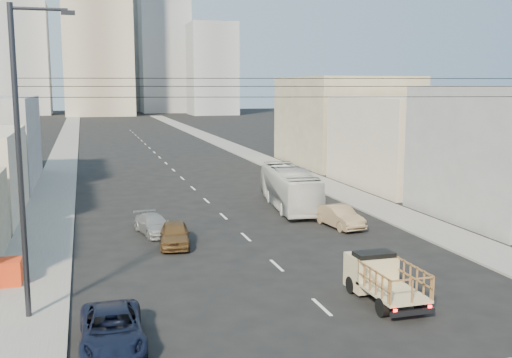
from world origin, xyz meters
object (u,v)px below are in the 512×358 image
streetlamp_left (22,155)px  flatbed_pickup (383,276)px  crate_stack (1,273)px  city_bus (290,188)px  sedan_tan (339,216)px  sedan_grey (154,225)px  navy_pickup (112,329)px  sedan_brown (175,234)px

streetlamp_left → flatbed_pickup: bearing=-8.1°
streetlamp_left → crate_stack: (-1.61, 4.30, -5.75)m
streetlamp_left → crate_stack: size_ratio=6.67×
city_bus → sedan_tan: bearing=-74.9°
city_bus → sedan_grey: 11.94m
navy_pickup → city_bus: (13.91, 21.13, 0.84)m
sedan_brown → crate_stack: bearing=-142.7°
city_bus → sedan_brown: city_bus is taller
flatbed_pickup → crate_stack: flatbed_pickup is taller
sedan_tan → crate_stack: size_ratio=2.37×
flatbed_pickup → streetlamp_left: size_ratio=0.37×
sedan_brown → streetlamp_left: size_ratio=0.34×
sedan_grey → streetlamp_left: size_ratio=0.34×
flatbed_pickup → sedan_brown: 13.29m
crate_stack → sedan_grey: bearing=45.9°
sedan_tan → streetlamp_left: streetlamp_left is taller
flatbed_pickup → navy_pickup: flatbed_pickup is taller
navy_pickup → sedan_grey: (3.24, 15.84, -0.07)m
navy_pickup → sedan_tan: sedan_tan is taller
navy_pickup → crate_stack: 9.04m
sedan_brown → flatbed_pickup: bearing=-49.8°
sedan_brown → sedan_grey: size_ratio=1.00×
city_bus → sedan_tan: (1.01, -6.81, -0.79)m
sedan_brown → city_bus: bearing=48.2°
city_bus → sedan_grey: city_bus is taller
flatbed_pickup → sedan_tan: size_ratio=1.03×
city_bus → sedan_tan: size_ratio=2.52×
flatbed_pickup → sedan_grey: 16.41m
flatbed_pickup → streetlamp_left: bearing=171.9°
city_bus → sedan_tan: city_bus is taller
sedan_grey → flatbed_pickup: bearing=-72.3°
flatbed_pickup → city_bus: size_ratio=0.41×
sedan_tan → streetlamp_left: bearing=-156.7°
sedan_tan → crate_stack: (-19.44, -6.49, -0.01)m
sedan_grey → streetlamp_left: streetlamp_left is taller
sedan_brown → crate_stack: sedan_brown is taller
sedan_grey → crate_stack: (-7.76, -8.01, 0.10)m
city_bus → crate_stack: bearing=-137.5°
flatbed_pickup → navy_pickup: bearing=-172.3°
sedan_grey → navy_pickup: bearing=-113.0°
sedan_brown → streetlamp_left: 12.89m
streetlamp_left → crate_stack: bearing=110.5°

